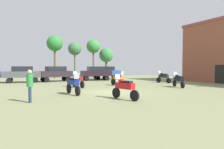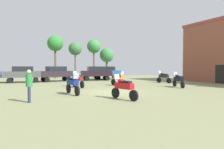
{
  "view_description": "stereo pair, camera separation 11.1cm",
  "coord_description": "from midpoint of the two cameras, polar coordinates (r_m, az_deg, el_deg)",
  "views": [
    {
      "loc": [
        -6.72,
        -13.95,
        1.94
      ],
      "look_at": [
        2.26,
        4.44,
        1.19
      ],
      "focal_mm": 32.72,
      "sensor_mm": 36.0,
      "label": 1
    },
    {
      "loc": [
        -6.62,
        -13.99,
        1.94
      ],
      "look_at": [
        2.26,
        4.44,
        1.19
      ],
      "focal_mm": 32.72,
      "sensor_mm": 36.0,
      "label": 2
    }
  ],
  "objects": [
    {
      "name": "motorcycle_4",
      "position": [
        25.44,
        14.03,
        -0.67
      ],
      "size": [
        0.72,
        2.1,
        1.46
      ],
      "rotation": [
        0.0,
        0.0,
        0.21
      ],
      "color": "black",
      "rests_on": "ground"
    },
    {
      "name": "motorcycle_6",
      "position": [
        12.09,
        3.27,
        -3.59
      ],
      "size": [
        0.77,
        2.17,
        1.47
      ],
      "rotation": [
        0.0,
        0.0,
        0.24
      ],
      "color": "black",
      "rests_on": "ground"
    },
    {
      "name": "motorcycle_1",
      "position": [
        20.25,
        17.9,
        -1.42
      ],
      "size": [
        0.83,
        2.12,
        1.44
      ],
      "rotation": [
        0.0,
        0.0,
        -0.29
      ],
      "color": "black",
      "rests_on": "ground"
    },
    {
      "name": "tree_2",
      "position": [
        37.4,
        -5.32,
        7.73
      ],
      "size": [
        2.47,
        2.47,
        6.91
      ],
      "color": "brown",
      "rests_on": "ground"
    },
    {
      "name": "car_1",
      "position": [
        28.06,
        -15.54,
        0.49
      ],
      "size": [
        4.56,
        2.57,
        2.0
      ],
      "rotation": [
        0.0,
        0.0,
        1.76
      ],
      "color": "black",
      "rests_on": "ground"
    },
    {
      "name": "motorcycle_2",
      "position": [
        14.49,
        -11.02,
        -2.59
      ],
      "size": [
        0.64,
        2.27,
        1.51
      ],
      "rotation": [
        0.0,
        0.0,
        3.26
      ],
      "color": "black",
      "rests_on": "ground"
    },
    {
      "name": "tree_1",
      "position": [
        36.32,
        -10.47,
        7.01
      ],
      "size": [
        2.28,
        2.28,
        6.25
      ],
      "color": "#4E4723",
      "rests_on": "ground"
    },
    {
      "name": "car_3",
      "position": [
        29.32,
        -4.6,
        0.63
      ],
      "size": [
        4.53,
        2.47,
        2.0
      ],
      "rotation": [
        0.0,
        0.0,
        1.41
      ],
      "color": "black",
      "rests_on": "ground"
    },
    {
      "name": "tree_5",
      "position": [
        36.32,
        -15.81,
        8.22
      ],
      "size": [
        2.68,
        2.68,
        7.28
      ],
      "color": "brown",
      "rests_on": "ground"
    },
    {
      "name": "car_5",
      "position": [
        27.52,
        -23.8,
        0.36
      ],
      "size": [
        4.44,
        2.16,
        2.0
      ],
      "rotation": [
        0.0,
        0.0,
        1.49
      ],
      "color": "black",
      "rests_on": "ground"
    },
    {
      "name": "person_1",
      "position": [
        11.87,
        -22.23,
        -2.29
      ],
      "size": [
        0.36,
        0.36,
        1.78
      ],
      "rotation": [
        0.0,
        0.0,
        1.63
      ],
      "color": "#24334E",
      "rests_on": "ground"
    },
    {
      "name": "motorcycle_5",
      "position": [
        19.38,
        -9.66,
        -1.41
      ],
      "size": [
        0.71,
        2.26,
        1.5
      ],
      "rotation": [
        0.0,
        0.0,
        0.18
      ],
      "color": "black",
      "rests_on": "ground"
    },
    {
      "name": "car_6",
      "position": [
        31.81,
        -1.78,
        0.75
      ],
      "size": [
        4.51,
        2.37,
        2.0
      ],
      "rotation": [
        0.0,
        0.0,
        1.43
      ],
      "color": "black",
      "rests_on": "ground"
    },
    {
      "name": "ground_plane",
      "position": [
        15.6,
        -0.52,
        -5.0
      ],
      "size": [
        44.0,
        52.0,
        0.02
      ],
      "color": "#7D8258"
    },
    {
      "name": "motorcycle_7",
      "position": [
        21.06,
        1.62,
        -1.13
      ],
      "size": [
        0.76,
        2.2,
        1.49
      ],
      "rotation": [
        0.0,
        0.0,
        3.37
      ],
      "color": "black",
      "rests_on": "ground"
    },
    {
      "name": "tree_6",
      "position": [
        38.31,
        -1.7,
        5.33
      ],
      "size": [
        2.64,
        2.64,
        5.46
      ],
      "color": "#4D4823",
      "rests_on": "ground"
    }
  ]
}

